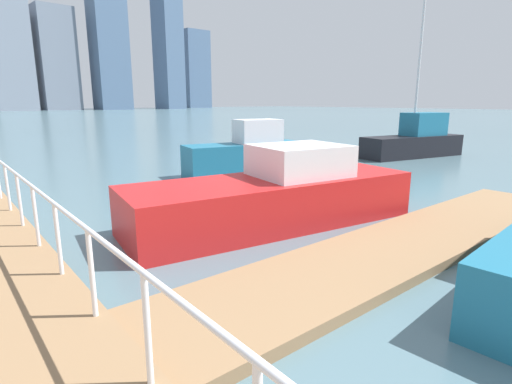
{
  "coord_description": "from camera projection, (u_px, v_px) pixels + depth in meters",
  "views": [
    {
      "loc": [
        -4.37,
        2.3,
        2.83
      ],
      "look_at": [
        0.64,
        8.43,
        1.03
      ],
      "focal_mm": 28.05,
      "sensor_mm": 36.0,
      "label": 1
    }
  ],
  "objects": [
    {
      "name": "skyline_tower_6",
      "position": [
        193.0,
        70.0,
        171.03
      ],
      "size": [
        11.38,
        12.19,
        31.5
      ],
      "primitive_type": "cube",
      "rotation": [
        0.0,
        0.0,
        0.04
      ],
      "color": "slate",
      "rests_on": "ground_plane"
    },
    {
      "name": "ground_plane",
      "position": [
        69.0,
        170.0,
        16.69
      ],
      "size": [
        300.0,
        300.0,
        0.0
      ],
      "primitive_type": "plane",
      "color": "slate"
    },
    {
      "name": "skyline_tower_2",
      "position": [
        10.0,
        48.0,
        115.77
      ],
      "size": [
        10.41,
        9.75,
        35.53
      ],
      "primitive_type": "cube",
      "rotation": [
        0.0,
        0.0,
        -0.0
      ],
      "color": "gray",
      "rests_on": "ground_plane"
    },
    {
      "name": "floating_dock",
      "position": [
        406.0,
        244.0,
        7.85
      ],
      "size": [
        12.23,
        2.0,
        0.18
      ],
      "primitive_type": "cube",
      "color": "#93704C",
      "rests_on": "ground_plane"
    },
    {
      "name": "moored_boat_3",
      "position": [
        415.0,
        140.0,
        20.67
      ],
      "size": [
        6.02,
        2.72,
        7.78
      ],
      "color": "black",
      "rests_on": "ground_plane"
    },
    {
      "name": "skyline_tower_4",
      "position": [
        107.0,
        16.0,
        129.05
      ],
      "size": [
        10.66,
        9.35,
        59.35
      ],
      "primitive_type": "cube",
      "rotation": [
        0.0,
        0.0,
        0.02
      ],
      "color": "slate",
      "rests_on": "ground_plane"
    },
    {
      "name": "boardwalk_railing",
      "position": [
        56.0,
        219.0,
        5.58
      ],
      "size": [
        0.06,
        26.69,
        1.08
      ],
      "color": "white",
      "rests_on": "boardwalk"
    },
    {
      "name": "moored_boat_5",
      "position": [
        276.0,
        196.0,
        9.34
      ],
      "size": [
        7.1,
        3.17,
        1.82
      ],
      "color": "red",
      "rests_on": "ground_plane"
    },
    {
      "name": "moored_boat_4",
      "position": [
        248.0,
        154.0,
        15.62
      ],
      "size": [
        4.97,
        2.37,
        2.14
      ],
      "color": "#1E6B8C",
      "rests_on": "ground_plane"
    },
    {
      "name": "skyline_tower_3",
      "position": [
        55.0,
        60.0,
        126.06
      ],
      "size": [
        11.76,
        11.97,
        31.15
      ],
      "primitive_type": "cube",
      "rotation": [
        0.0,
        0.0,
        0.08
      ],
      "color": "slate",
      "rests_on": "ground_plane"
    },
    {
      "name": "skyline_tower_5",
      "position": [
        166.0,
        5.0,
        141.64
      ],
      "size": [
        8.37,
        10.11,
        72.16
      ],
      "primitive_type": "cube",
      "rotation": [
        0.0,
        0.0,
        0.08
      ],
      "color": "slate",
      "rests_on": "ground_plane"
    }
  ]
}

